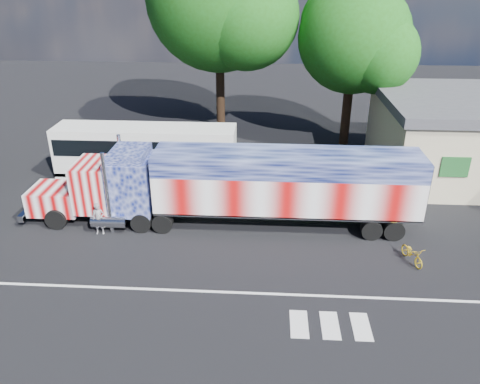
# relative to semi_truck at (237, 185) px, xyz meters

# --- Properties ---
(ground) EXTENTS (100.00, 100.00, 0.00)m
(ground) POSITION_rel_semi_truck_xyz_m (0.18, -2.98, -2.30)
(ground) COLOR black
(lane_markings) EXTENTS (30.00, 2.67, 0.01)m
(lane_markings) POSITION_rel_semi_truck_xyz_m (1.89, -6.74, -2.30)
(lane_markings) COLOR silver
(lane_markings) RESTS_ON ground
(semi_truck) EXTENTS (20.98, 3.31, 4.47)m
(semi_truck) POSITION_rel_semi_truck_xyz_m (0.00, 0.00, 0.00)
(semi_truck) COLOR black
(semi_truck) RESTS_ON ground
(coach_bus) EXTENTS (11.68, 2.72, 3.40)m
(coach_bus) POSITION_rel_semi_truck_xyz_m (-6.33, 6.08, -0.54)
(coach_bus) COLOR white
(coach_bus) RESTS_ON ground
(woman) EXTENTS (0.68, 0.49, 1.74)m
(woman) POSITION_rel_semi_truck_xyz_m (-7.05, -1.48, -1.43)
(woman) COLOR slate
(woman) RESTS_ON ground
(bicycle) EXTENTS (1.08, 1.80, 0.89)m
(bicycle) POSITION_rel_semi_truck_xyz_m (8.49, -3.13, -1.86)
(bicycle) COLOR gold
(bicycle) RESTS_ON ground
(tree_ne_a) EXTENTS (8.41, 8.01, 12.06)m
(tree_ne_a) POSITION_rel_semi_truck_xyz_m (7.68, 13.23, 5.70)
(tree_ne_a) COLOR black
(tree_ne_a) RESTS_ON ground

